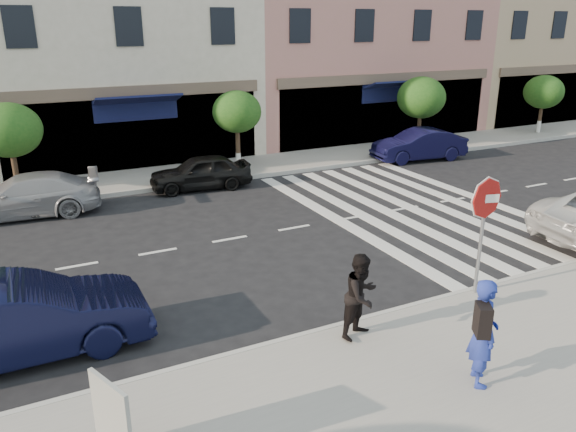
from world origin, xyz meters
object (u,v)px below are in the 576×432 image
object	(u,v)px
photographer	(484,332)
car_far_left	(25,196)
walker	(362,296)
car_far_mid	(201,172)
poster_board	(113,426)
car_far_right	(419,145)
stop_sign	(485,210)
car_near_mid	(19,320)

from	to	relation	value
photographer	car_far_left	xyz separation A→B (m)	(-6.05, 12.74, -0.42)
walker	car_far_mid	xyz separation A→B (m)	(0.59, 11.10, -0.35)
poster_board	car_far_mid	size ratio (longest dim) A/B	0.36
car_far_right	car_far_left	bearing A→B (deg)	-80.91
poster_board	car_far_mid	xyz separation A→B (m)	(5.25, 12.40, -0.17)
walker	car_far_right	world-z (taller)	walker
photographer	car_far_mid	bearing A→B (deg)	31.67
walker	stop_sign	bearing A→B (deg)	-15.52
car_far_right	photographer	bearing A→B (deg)	-28.18
walker	car_far_right	xyz separation A→B (m)	(10.37, 11.10, -0.29)
walker	car_far_left	xyz separation A→B (m)	(-5.14, 10.68, -0.32)
car_near_mid	car_far_right	world-z (taller)	car_near_mid
walker	photographer	bearing A→B (deg)	-87.47
photographer	car_far_left	world-z (taller)	photographer
photographer	car_far_left	size ratio (longest dim) A/B	0.41
poster_board	car_far_left	size ratio (longest dim) A/B	0.30
photographer	car_near_mid	world-z (taller)	photographer
stop_sign	car_far_left	world-z (taller)	stop_sign
car_far_left	car_far_right	bearing A→B (deg)	98.28
stop_sign	poster_board	distance (m)	8.11
stop_sign	poster_board	size ratio (longest dim) A/B	1.99
stop_sign	poster_board	world-z (taller)	stop_sign
car_near_mid	photographer	bearing A→B (deg)	-123.62
car_far_mid	stop_sign	bearing A→B (deg)	19.48
photographer	walker	world-z (taller)	photographer
stop_sign	walker	size ratio (longest dim) A/B	1.59
stop_sign	car_far_right	distance (m)	13.02
stop_sign	car_far_right	size ratio (longest dim) A/B	0.64
walker	car_near_mid	size ratio (longest dim) A/B	0.36
car_near_mid	poster_board	bearing A→B (deg)	-164.95
walker	poster_board	world-z (taller)	walker
walker	car_far_mid	size ratio (longest dim) A/B	0.45
car_near_mid	car_far_mid	size ratio (longest dim) A/B	1.25
car_near_mid	car_far_right	size ratio (longest dim) A/B	1.10
car_far_left	photographer	bearing A→B (deg)	32.16
car_far_mid	car_far_right	xyz separation A→B (m)	(9.78, 0.00, 0.06)
car_far_mid	poster_board	bearing A→B (deg)	-17.03
walker	car_far_left	world-z (taller)	walker
stop_sign	car_near_mid	xyz separation A→B (m)	(-8.81, 1.97, -1.29)
poster_board	car_far_right	distance (m)	19.49
poster_board	car_near_mid	bearing A→B (deg)	84.23
car_far_left	car_far_mid	xyz separation A→B (m)	(5.73, 0.42, -0.03)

